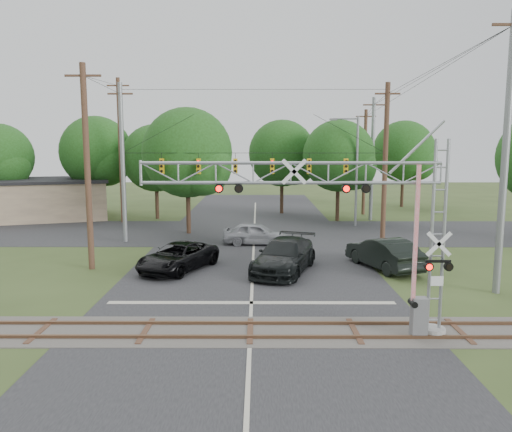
{
  "coord_description": "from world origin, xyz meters",
  "views": [
    {
      "loc": [
        0.29,
        -16.23,
        7.08
      ],
      "look_at": [
        0.2,
        7.5,
        3.7
      ],
      "focal_mm": 35.0,
      "sensor_mm": 36.0,
      "label": 1
    }
  ],
  "objects_px": {
    "crossing_gantry": "(348,216)",
    "commercial_building": "(19,199)",
    "sedan_silver": "(256,234)",
    "streetlight": "(355,166)",
    "pickup_black": "(178,257)",
    "car_dark": "(284,256)",
    "traffic_signal_span": "(266,164)"
  },
  "relations": [
    {
      "from": "pickup_black",
      "to": "streetlight",
      "type": "relative_size",
      "value": 0.59
    },
    {
      "from": "crossing_gantry",
      "to": "streetlight",
      "type": "relative_size",
      "value": 1.19
    },
    {
      "from": "traffic_signal_span",
      "to": "pickup_black",
      "type": "height_order",
      "value": "traffic_signal_span"
    },
    {
      "from": "traffic_signal_span",
      "to": "sedan_silver",
      "type": "xyz_separation_m",
      "value": [
        -0.73,
        -1.02,
        -4.92
      ]
    },
    {
      "from": "commercial_building",
      "to": "streetlight",
      "type": "bearing_deg",
      "value": -25.17
    },
    {
      "from": "traffic_signal_span",
      "to": "sedan_silver",
      "type": "height_order",
      "value": "traffic_signal_span"
    },
    {
      "from": "crossing_gantry",
      "to": "sedan_silver",
      "type": "bearing_deg",
      "value": 101.06
    },
    {
      "from": "traffic_signal_span",
      "to": "pickup_black",
      "type": "relative_size",
      "value": 3.44
    },
    {
      "from": "traffic_signal_span",
      "to": "car_dark",
      "type": "relative_size",
      "value": 3.03
    },
    {
      "from": "crossing_gantry",
      "to": "traffic_signal_span",
      "type": "xyz_separation_m",
      "value": [
        -2.66,
        18.36,
        1.18
      ]
    },
    {
      "from": "crossing_gantry",
      "to": "pickup_black",
      "type": "height_order",
      "value": "crossing_gantry"
    },
    {
      "from": "crossing_gantry",
      "to": "commercial_building",
      "type": "xyz_separation_m",
      "value": [
        -26.25,
        29.72,
        -2.62
      ]
    },
    {
      "from": "pickup_black",
      "to": "streetlight",
      "type": "height_order",
      "value": "streetlight"
    },
    {
      "from": "pickup_black",
      "to": "commercial_building",
      "type": "relative_size",
      "value": 0.31
    },
    {
      "from": "streetlight",
      "to": "crossing_gantry",
      "type": "bearing_deg",
      "value": -101.35
    },
    {
      "from": "sedan_silver",
      "to": "commercial_building",
      "type": "bearing_deg",
      "value": 65.44
    },
    {
      "from": "sedan_silver",
      "to": "pickup_black",
      "type": "bearing_deg",
      "value": 153.16
    },
    {
      "from": "traffic_signal_span",
      "to": "commercial_building",
      "type": "distance_m",
      "value": 26.46
    },
    {
      "from": "pickup_black",
      "to": "car_dark",
      "type": "relative_size",
      "value": 0.88
    },
    {
      "from": "car_dark",
      "to": "pickup_black",
      "type": "bearing_deg",
      "value": -164.96
    },
    {
      "from": "traffic_signal_span",
      "to": "commercial_building",
      "type": "relative_size",
      "value": 1.06
    },
    {
      "from": "crossing_gantry",
      "to": "pickup_black",
      "type": "xyz_separation_m",
      "value": [
        -7.82,
        9.88,
        -3.77
      ]
    },
    {
      "from": "traffic_signal_span",
      "to": "crossing_gantry",
      "type": "bearing_deg",
      "value": -81.77
    },
    {
      "from": "car_dark",
      "to": "commercial_building",
      "type": "xyz_separation_m",
      "value": [
        -24.48,
        20.19,
        1.0
      ]
    },
    {
      "from": "streetlight",
      "to": "pickup_black",
      "type": "bearing_deg",
      "value": -129.55
    },
    {
      "from": "pickup_black",
      "to": "streetlight",
      "type": "bearing_deg",
      "value": 75.37
    },
    {
      "from": "car_dark",
      "to": "streetlight",
      "type": "bearing_deg",
      "value": 85.12
    },
    {
      "from": "sedan_silver",
      "to": "car_dark",
      "type": "bearing_deg",
      "value": -164.48
    },
    {
      "from": "crossing_gantry",
      "to": "streetlight",
      "type": "distance_m",
      "value": 26.09
    },
    {
      "from": "traffic_signal_span",
      "to": "sedan_silver",
      "type": "distance_m",
      "value": 5.08
    },
    {
      "from": "car_dark",
      "to": "sedan_silver",
      "type": "bearing_deg",
      "value": 120.07
    },
    {
      "from": "crossing_gantry",
      "to": "traffic_signal_span",
      "type": "bearing_deg",
      "value": 98.23
    }
  ]
}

